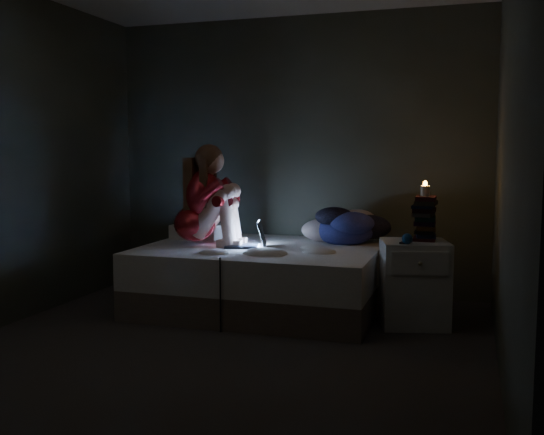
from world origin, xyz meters
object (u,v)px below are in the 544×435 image
at_px(nightstand, 414,283).
at_px(phone, 403,242).
at_px(woman, 195,195).
at_px(laptop, 245,233).
at_px(bed, 261,278).
at_px(candle, 425,193).

distance_m(nightstand, phone, 0.36).
height_order(woman, laptop, woman).
relative_size(bed, phone, 14.01).
bearing_deg(woman, candle, -4.58).
bearing_deg(nightstand, candle, 35.12).
relative_size(bed, laptop, 5.87).
relative_size(candle, phone, 0.57).
bearing_deg(bed, woman, -171.73).
distance_m(bed, phone, 1.28).
bearing_deg(laptop, candle, -13.49).
relative_size(laptop, phone, 2.39).
xyz_separation_m(woman, nightstand, (1.86, -0.04, -0.64)).
distance_m(bed, woman, 0.91).
bearing_deg(woman, phone, -9.91).
bearing_deg(candle, nightstand, -130.60).
bearing_deg(bed, phone, -10.49).
bearing_deg(bed, candle, -2.33).
xyz_separation_m(laptop, phone, (1.31, -0.13, 0.01)).
distance_m(nightstand, candle, 0.70).
distance_m(bed, nightstand, 1.29).
bearing_deg(candle, laptop, -178.59).
bearing_deg(laptop, nightstand, -16.26).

